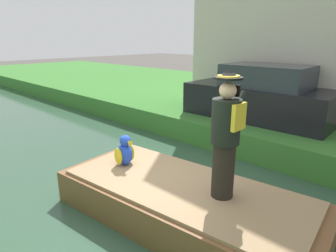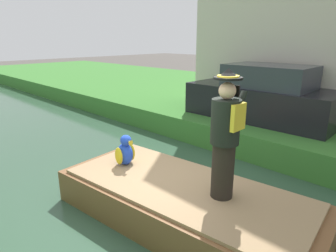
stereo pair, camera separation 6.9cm
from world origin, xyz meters
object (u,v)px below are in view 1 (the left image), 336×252
person_pirate (226,136)px  boat (183,202)px  parrot_plush (125,152)px  parked_car_dark (260,96)px

person_pirate → boat: bearing=114.4°
boat → person_pirate: size_ratio=2.36×
boat → parrot_plush: parrot_plush is taller
person_pirate → parked_car_dark: size_ratio=0.46×
person_pirate → parrot_plush: (-0.29, 1.90, -0.68)m
parked_car_dark → parrot_plush: bearing=176.5°
boat → parked_car_dark: bearing=13.0°
parrot_plush → person_pirate: bearing=-81.3°
parrot_plush → parked_car_dark: size_ratio=0.14×
boat → person_pirate: person_pirate is taller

